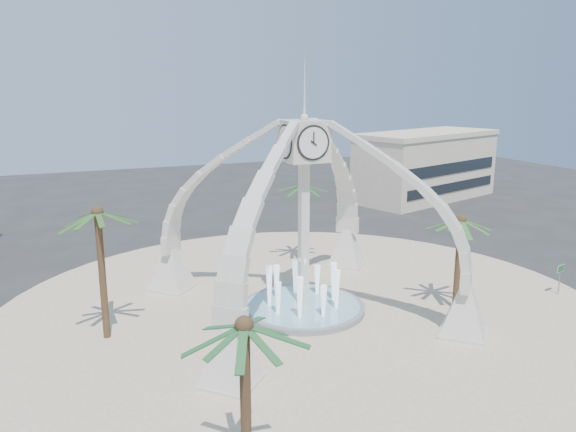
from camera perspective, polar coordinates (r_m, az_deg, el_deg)
name	(u,v)px	position (r m, az deg, el deg)	size (l,w,h in m)	color
ground	(303,311)	(37.12, 1.55, -9.60)	(140.00, 140.00, 0.00)	#282828
plaza	(303,310)	(37.11, 1.55, -9.56)	(40.00, 40.00, 0.06)	beige
clock_tower	(304,214)	(35.12, 1.61, 0.21)	(17.94, 17.94, 16.30)	silver
fountain	(303,307)	(37.01, 1.55, -9.19)	(8.00, 8.00, 3.62)	gray
building_ne	(426,165)	(74.51, 13.85, 5.03)	(21.87, 14.17, 8.60)	beige
palm_east	(461,221)	(37.26, 17.17, -0.50)	(5.17, 5.17, 6.82)	brown
palm_west	(98,215)	(32.73, -18.78, 0.14)	(4.48, 4.48, 8.32)	brown
palm_north	(303,186)	(45.17, 1.50, 3.03)	(4.49, 4.49, 7.29)	brown
palm_south	(244,328)	(19.60, -4.48, -11.29)	(4.71, 4.71, 7.15)	brown
street_sign	(560,273)	(43.54, 25.94, -5.19)	(0.83, 0.23, 2.31)	slate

